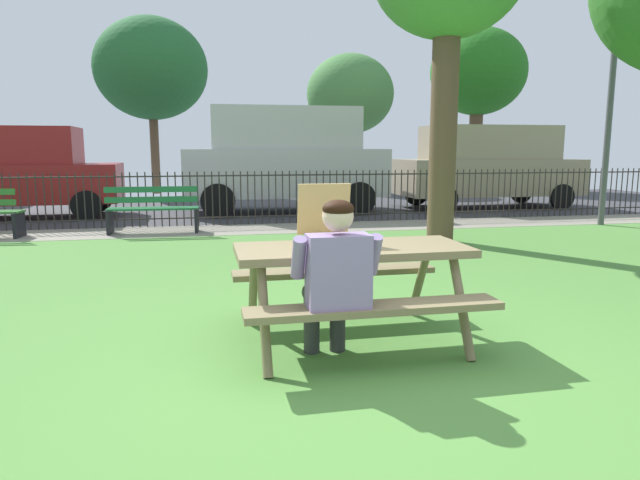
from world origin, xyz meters
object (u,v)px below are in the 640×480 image
object	(u,v)px
parked_car_left	(285,157)
parked_car_center	(488,165)
adult_at_table	(335,276)
far_tree_midright	(478,73)
park_bench_center	(153,210)
lamp_post_walkway	(612,87)
far_tree_midleft	(151,69)
picnic_table_foreground	(352,268)
parked_car_far_left	(26,172)
far_tree_center	(350,95)
pizza_box_open	(328,234)

from	to	relation	value
parked_car_left	parked_car_center	world-z (taller)	parked_car_left
adult_at_table	far_tree_midright	bearing A→B (deg)	60.57
park_bench_center	lamp_post_walkway	bearing A→B (deg)	-4.03
adult_at_table	far_tree_midleft	world-z (taller)	far_tree_midleft
far_tree_midleft	picnic_table_foreground	bearing A→B (deg)	-80.19
parked_car_far_left	lamp_post_walkway	bearing A→B (deg)	-17.05
far_tree_midleft	far_tree_center	xyz separation A→B (m)	(6.76, 0.00, -0.71)
adult_at_table	park_bench_center	xyz separation A→B (m)	(-1.79, 6.83, -0.24)
picnic_table_foreground	far_tree_midright	size ratio (longest dim) A/B	0.31
pizza_box_open	adult_at_table	distance (m)	0.62
park_bench_center	parked_car_center	xyz separation A→B (m)	(8.08, 2.95, 0.68)
parked_car_center	far_tree_midleft	size ratio (longest dim) A/B	0.80
far_tree_midleft	far_tree_center	world-z (taller)	far_tree_midleft
parked_car_center	far_tree_midright	distance (m)	7.74
picnic_table_foreground	far_tree_midleft	size ratio (longest dim) A/B	0.32
parked_car_left	parked_car_center	size ratio (longest dim) A/B	1.03
park_bench_center	lamp_post_walkway	distance (m)	9.03
park_bench_center	far_tree_center	xyz separation A→B (m)	(6.08, 9.40, 2.96)
pizza_box_open	lamp_post_walkway	world-z (taller)	lamp_post_walkway
parked_car_center	far_tree_midright	world-z (taller)	far_tree_midright
adult_at_table	picnic_table_foreground	bearing A→B (deg)	63.19
picnic_table_foreground	adult_at_table	world-z (taller)	adult_at_table
lamp_post_walkway	park_bench_center	bearing A→B (deg)	175.97
adult_at_table	park_bench_center	bearing A→B (deg)	104.65
picnic_table_foreground	parked_car_center	world-z (taller)	parked_car_center
park_bench_center	far_tree_center	distance (m)	11.58
picnic_table_foreground	parked_car_center	xyz separation A→B (m)	(6.04, 9.28, 0.50)
adult_at_table	far_tree_center	world-z (taller)	far_tree_center
park_bench_center	lamp_post_walkway	world-z (taller)	lamp_post_walkway
parked_car_left	far_tree_midright	size ratio (longest dim) A/B	0.80
far_tree_midright	picnic_table_foreground	bearing A→B (deg)	-119.51
picnic_table_foreground	park_bench_center	distance (m)	6.65
park_bench_center	parked_car_left	size ratio (longest dim) A/B	0.34
lamp_post_walkway	parked_car_left	xyz separation A→B (m)	(-5.90, 3.56, -1.40)
pizza_box_open	far_tree_center	distance (m)	16.40
pizza_box_open	far_tree_midleft	size ratio (longest dim) A/B	0.08
far_tree_midright	pizza_box_open	bearing A→B (deg)	-120.13
pizza_box_open	parked_car_center	world-z (taller)	parked_car_center
picnic_table_foreground	lamp_post_walkway	distance (m)	9.04
adult_at_table	lamp_post_walkway	world-z (taller)	lamp_post_walkway
far_tree_midleft	far_tree_center	size ratio (longest dim) A/B	1.20
lamp_post_walkway	far_tree_midleft	bearing A→B (deg)	133.17
pizza_box_open	far_tree_center	xyz separation A→B (m)	(4.22, 15.65, 2.52)
picnic_table_foreground	pizza_box_open	size ratio (longest dim) A/B	3.73
picnic_table_foreground	far_tree_midleft	world-z (taller)	far_tree_midleft
picnic_table_foreground	parked_car_far_left	bearing A→B (deg)	118.00
adult_at_table	far_tree_midleft	distance (m)	16.77
pizza_box_open	park_bench_center	bearing A→B (deg)	106.61
parked_car_far_left	far_tree_midright	bearing A→B (deg)	25.01
far_tree_center	lamp_post_walkway	bearing A→B (deg)	-75.26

